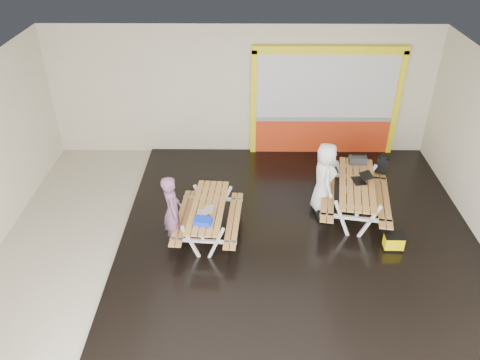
{
  "coord_description": "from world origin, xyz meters",
  "views": [
    {
      "loc": [
        0.08,
        -7.66,
        6.46
      ],
      "look_at": [
        0.0,
        0.9,
        1.0
      ],
      "focal_mm": 35.49,
      "sensor_mm": 36.0,
      "label": 1
    }
  ],
  "objects_px": {
    "picnic_table_right": "(356,190)",
    "fluke_bag": "(394,242)",
    "laptop_left": "(204,212)",
    "dark_case": "(326,212)",
    "laptop_right": "(362,179)",
    "toolbox": "(358,160)",
    "person_right": "(325,177)",
    "blue_pouch": "(203,221)",
    "backpack": "(383,164)",
    "person_left": "(173,211)",
    "picnic_table_left": "(208,213)"
  },
  "relations": [
    {
      "from": "picnic_table_right",
      "to": "fluke_bag",
      "type": "xyz_separation_m",
      "value": [
        0.58,
        -1.22,
        -0.44
      ]
    },
    {
      "from": "laptop_left",
      "to": "dark_case",
      "type": "xyz_separation_m",
      "value": [
        2.65,
        0.98,
        -0.68
      ]
    },
    {
      "from": "laptop_right",
      "to": "toolbox",
      "type": "distance_m",
      "value": 0.77
    },
    {
      "from": "person_right",
      "to": "laptop_right",
      "type": "relative_size",
      "value": 3.69
    },
    {
      "from": "laptop_right",
      "to": "person_right",
      "type": "bearing_deg",
      "value": 174.42
    },
    {
      "from": "fluke_bag",
      "to": "person_right",
      "type": "bearing_deg",
      "value": 132.87
    },
    {
      "from": "picnic_table_right",
      "to": "blue_pouch",
      "type": "xyz_separation_m",
      "value": [
        -3.26,
        -1.35,
        0.16
      ]
    },
    {
      "from": "picnic_table_right",
      "to": "laptop_left",
      "type": "bearing_deg",
      "value": -162.11
    },
    {
      "from": "laptop_left",
      "to": "backpack",
      "type": "xyz_separation_m",
      "value": [
        4.06,
        1.98,
        -0.02
      ]
    },
    {
      "from": "person_right",
      "to": "dark_case",
      "type": "distance_m",
      "value": 0.8
    },
    {
      "from": "laptop_left",
      "to": "fluke_bag",
      "type": "xyz_separation_m",
      "value": [
        3.84,
        -0.17,
        -0.6
      ]
    },
    {
      "from": "person_right",
      "to": "laptop_left",
      "type": "height_order",
      "value": "person_right"
    },
    {
      "from": "backpack",
      "to": "toolbox",
      "type": "bearing_deg",
      "value": -172.02
    },
    {
      "from": "picnic_table_right",
      "to": "person_left",
      "type": "distance_m",
      "value": 4.03
    },
    {
      "from": "picnic_table_left",
      "to": "blue_pouch",
      "type": "xyz_separation_m",
      "value": [
        -0.05,
        -0.57,
        0.23
      ]
    },
    {
      "from": "person_right",
      "to": "laptop_right",
      "type": "distance_m",
      "value": 0.8
    },
    {
      "from": "laptop_left",
      "to": "backpack",
      "type": "bearing_deg",
      "value": 25.97
    },
    {
      "from": "toolbox",
      "to": "laptop_right",
      "type": "bearing_deg",
      "value": -94.99
    },
    {
      "from": "toolbox",
      "to": "backpack",
      "type": "relative_size",
      "value": 0.89
    },
    {
      "from": "picnic_table_right",
      "to": "laptop_left",
      "type": "xyz_separation_m",
      "value": [
        -3.26,
        -1.05,
        0.16
      ]
    },
    {
      "from": "dark_case",
      "to": "fluke_bag",
      "type": "height_order",
      "value": "fluke_bag"
    },
    {
      "from": "blue_pouch",
      "to": "fluke_bag",
      "type": "xyz_separation_m",
      "value": [
        3.84,
        0.13,
        -0.6
      ]
    },
    {
      "from": "picnic_table_left",
      "to": "laptop_right",
      "type": "height_order",
      "value": "laptop_right"
    },
    {
      "from": "laptop_left",
      "to": "laptop_right",
      "type": "relative_size",
      "value": 0.77
    },
    {
      "from": "dark_case",
      "to": "picnic_table_left",
      "type": "bearing_deg",
      "value": -164.77
    },
    {
      "from": "laptop_right",
      "to": "fluke_bag",
      "type": "height_order",
      "value": "laptop_right"
    },
    {
      "from": "blue_pouch",
      "to": "dark_case",
      "type": "distance_m",
      "value": 3.02
    },
    {
      "from": "picnic_table_left",
      "to": "laptop_left",
      "type": "bearing_deg",
      "value": -101.03
    },
    {
      "from": "backpack",
      "to": "dark_case",
      "type": "xyz_separation_m",
      "value": [
        -1.41,
        -0.99,
        -0.66
      ]
    },
    {
      "from": "laptop_right",
      "to": "fluke_bag",
      "type": "relative_size",
      "value": 1.1
    },
    {
      "from": "picnic_table_left",
      "to": "blue_pouch",
      "type": "distance_m",
      "value": 0.62
    },
    {
      "from": "picnic_table_left",
      "to": "laptop_right",
      "type": "distance_m",
      "value": 3.43
    },
    {
      "from": "backpack",
      "to": "laptop_right",
      "type": "bearing_deg",
      "value": -129.17
    },
    {
      "from": "backpack",
      "to": "dark_case",
      "type": "distance_m",
      "value": 1.85
    },
    {
      "from": "picnic_table_right",
      "to": "person_left",
      "type": "relative_size",
      "value": 1.49
    },
    {
      "from": "picnic_table_right",
      "to": "dark_case",
      "type": "xyz_separation_m",
      "value": [
        -0.61,
        -0.07,
        -0.53
      ]
    },
    {
      "from": "laptop_left",
      "to": "fluke_bag",
      "type": "bearing_deg",
      "value": -2.55
    },
    {
      "from": "picnic_table_left",
      "to": "dark_case",
      "type": "height_order",
      "value": "picnic_table_left"
    },
    {
      "from": "laptop_left",
      "to": "backpack",
      "type": "relative_size",
      "value": 0.75
    },
    {
      "from": "person_right",
      "to": "blue_pouch",
      "type": "xyz_separation_m",
      "value": [
        -2.57,
        -1.5,
        -0.08
      ]
    },
    {
      "from": "person_left",
      "to": "backpack",
      "type": "height_order",
      "value": "person_left"
    },
    {
      "from": "toolbox",
      "to": "backpack",
      "type": "distance_m",
      "value": 0.65
    },
    {
      "from": "laptop_right",
      "to": "toolbox",
      "type": "height_order",
      "value": "toolbox"
    },
    {
      "from": "backpack",
      "to": "picnic_table_left",
      "type": "bearing_deg",
      "value": -156.97
    },
    {
      "from": "person_left",
      "to": "blue_pouch",
      "type": "bearing_deg",
      "value": -131.4
    },
    {
      "from": "laptop_left",
      "to": "fluke_bag",
      "type": "distance_m",
      "value": 3.89
    },
    {
      "from": "picnic_table_left",
      "to": "blue_pouch",
      "type": "relative_size",
      "value": 5.97
    },
    {
      "from": "person_left",
      "to": "fluke_bag",
      "type": "height_order",
      "value": "person_left"
    },
    {
      "from": "picnic_table_left",
      "to": "laptop_left",
      "type": "distance_m",
      "value": 0.36
    },
    {
      "from": "laptop_right",
      "to": "picnic_table_left",
      "type": "bearing_deg",
      "value": -165.57
    }
  ]
}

